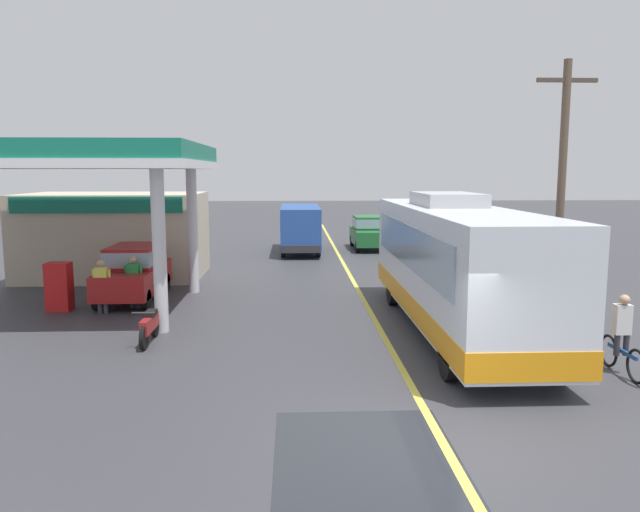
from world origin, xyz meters
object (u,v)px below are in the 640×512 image
at_px(minibus_opposing_lane, 300,225).
at_px(cyclist_on_shoulder, 622,338).
at_px(pedestrian_by_shop, 134,279).
at_px(coach_bus_main, 455,268).
at_px(motorcycle_parked_forecourt, 149,325).
at_px(pedestrian_near_pump, 102,283).
at_px(car_at_pump, 134,270).
at_px(car_trailing_behind_bus, 368,231).

relative_size(minibus_opposing_lane, cyclist_on_shoulder, 3.37).
xyz_separation_m(minibus_opposing_lane, pedestrian_by_shop, (-5.41, -13.21, -0.54)).
xyz_separation_m(coach_bus_main, motorcycle_parked_forecourt, (-7.95, -0.84, -1.28)).
distance_m(motorcycle_parked_forecourt, pedestrian_near_pump, 3.95).
xyz_separation_m(minibus_opposing_lane, cyclist_on_shoulder, (6.55, -20.06, -0.69)).
height_order(car_at_pump, pedestrian_by_shop, car_at_pump).
relative_size(cyclist_on_shoulder, pedestrian_by_shop, 1.10).
distance_m(cyclist_on_shoulder, pedestrian_by_shop, 13.78).
bearing_deg(car_trailing_behind_bus, pedestrian_by_shop, -122.60).
bearing_deg(pedestrian_near_pump, cyclist_on_shoulder, -25.70).
bearing_deg(car_trailing_behind_bus, motorcycle_parked_forecourt, -113.00).
height_order(pedestrian_near_pump, pedestrian_by_shop, same).
xyz_separation_m(car_at_pump, car_trailing_behind_bus, (9.51, 13.06, 0.00)).
bearing_deg(car_at_pump, pedestrian_by_shop, -76.12).
xyz_separation_m(motorcycle_parked_forecourt, pedestrian_by_shop, (-1.39, 4.00, 0.49)).
bearing_deg(car_at_pump, car_trailing_behind_bus, 53.93).
height_order(motorcycle_parked_forecourt, car_trailing_behind_bus, car_trailing_behind_bus).
relative_size(minibus_opposing_lane, pedestrian_by_shop, 3.69).
bearing_deg(pedestrian_by_shop, coach_bus_main, -18.68).
height_order(car_at_pump, car_trailing_behind_bus, same).
bearing_deg(pedestrian_near_pump, car_at_pump, 77.77).
height_order(coach_bus_main, car_at_pump, coach_bus_main).
distance_m(minibus_opposing_lane, motorcycle_parked_forecourt, 17.69).
distance_m(coach_bus_main, pedestrian_by_shop, 9.89).
xyz_separation_m(motorcycle_parked_forecourt, car_trailing_behind_bus, (7.79, 18.36, 0.57)).
distance_m(coach_bus_main, car_at_pump, 10.67).
bearing_deg(pedestrian_near_pump, car_trailing_behind_bus, 56.60).
height_order(cyclist_on_shoulder, car_trailing_behind_bus, car_trailing_behind_bus).
height_order(minibus_opposing_lane, cyclist_on_shoulder, minibus_opposing_lane).
xyz_separation_m(car_at_pump, minibus_opposing_lane, (5.73, 11.90, 0.46)).
bearing_deg(minibus_opposing_lane, coach_bus_main, -76.48).
bearing_deg(motorcycle_parked_forecourt, car_at_pump, 107.94).
xyz_separation_m(motorcycle_parked_forecourt, pedestrian_near_pump, (-2.16, 3.27, 0.49)).
distance_m(cyclist_on_shoulder, motorcycle_parked_forecourt, 10.95).
bearing_deg(cyclist_on_shoulder, car_trailing_behind_bus, 97.44).
relative_size(pedestrian_near_pump, pedestrian_by_shop, 1.00).
xyz_separation_m(coach_bus_main, car_at_pump, (-9.66, 4.47, -0.71)).
height_order(pedestrian_near_pump, car_trailing_behind_bus, car_trailing_behind_bus).
height_order(coach_bus_main, cyclist_on_shoulder, coach_bus_main).
xyz_separation_m(coach_bus_main, pedestrian_near_pump, (-10.11, 2.43, -0.79)).
height_order(motorcycle_parked_forecourt, pedestrian_by_shop, pedestrian_by_shop).
relative_size(cyclist_on_shoulder, pedestrian_near_pump, 1.10).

